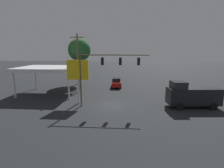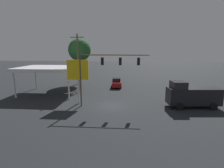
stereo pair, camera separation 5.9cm
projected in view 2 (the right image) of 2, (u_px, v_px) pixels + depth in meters
The scene contains 8 objects.
ground_plane at pixel (111, 105), 24.49m from camera, with size 200.00×200.00×0.00m, color black.
traffic_signal_assembly at pixel (105, 66), 23.08m from camera, with size 9.20×0.43×7.32m.
utility_pole at pixel (78, 62), 31.10m from camera, with size 2.40×0.26×10.44m.
gas_station_canopy at pixel (49, 69), 30.49m from camera, with size 10.07×8.01×4.77m.
price_sign at pixel (78, 72), 24.62m from camera, with size 3.06×0.27×6.30m.
sedan_waiting at pixel (117, 83), 36.51m from camera, with size 2.17×4.46×1.93m.
delivery_truck at pixel (192, 95), 23.41m from camera, with size 6.96×2.97×3.58m.
street_tree at pixel (80, 50), 39.77m from camera, with size 5.12×5.12×10.26m.
Camera 2 is at (-1.93, 23.40, 7.61)m, focal length 28.00 mm.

